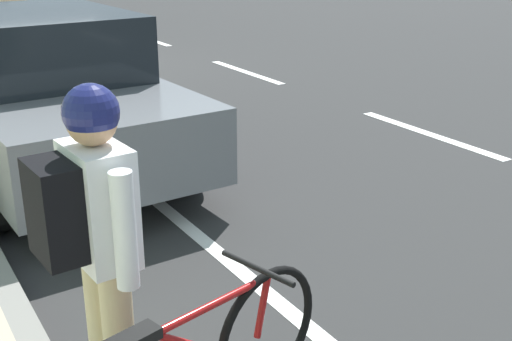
% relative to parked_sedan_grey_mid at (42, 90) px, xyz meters
% --- Properties ---
extents(ground, '(64.45, 64.45, 0.00)m').
position_rel_parked_sedan_grey_mid_xyz_m(ground, '(-1.25, -4.82, -0.75)').
color(ground, '#2C2C2C').
extents(lane_stripe_centre, '(0.14, 40.00, 0.01)m').
position_rel_parked_sedan_grey_mid_xyz_m(lane_stripe_centre, '(-4.04, -4.96, -0.75)').
color(lane_stripe_centre, white).
rests_on(lane_stripe_centre, ground).
extents(lane_stripe_bike_edge, '(0.12, 40.28, 0.01)m').
position_rel_parked_sedan_grey_mid_xyz_m(lane_stripe_bike_edge, '(-0.51, -4.82, -0.75)').
color(lane_stripe_bike_edge, white).
rests_on(lane_stripe_bike_edge, ground).
extents(parked_sedan_grey_mid, '(1.98, 4.47, 1.52)m').
position_rel_parked_sedan_grey_mid_xyz_m(parked_sedan_grey_mid, '(0.00, 0.00, 0.00)').
color(parked_sedan_grey_mid, slate).
rests_on(parked_sedan_grey_mid, ground).
extents(cyclist_with_backpack, '(0.43, 0.62, 1.63)m').
position_rel_parked_sedan_grey_mid_xyz_m(cyclist_with_backpack, '(0.72, 3.81, 0.23)').
color(cyclist_with_backpack, '#C6B284').
rests_on(cyclist_with_backpack, ground).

